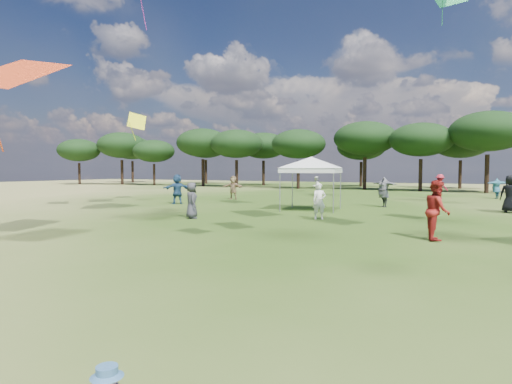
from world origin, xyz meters
The scene contains 3 objects.
tree_line centered at (2.39, 47.41, 5.42)m, with size 108.78×17.63×7.77m.
tent_left centered at (-5.67, 20.86, 2.73)m, with size 5.88×5.88×3.15m.
festival_crowd centered at (-1.67, 24.32, 0.87)m, with size 30.34×23.67×1.92m.
Camera 1 is at (2.03, -0.96, 2.20)m, focal length 30.00 mm.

